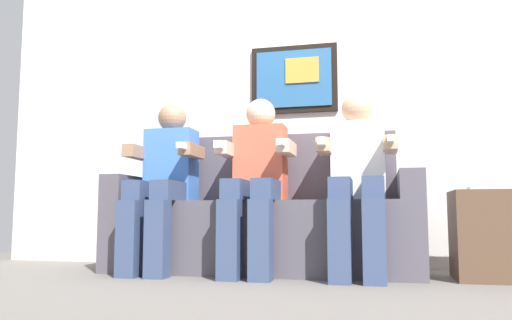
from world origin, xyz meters
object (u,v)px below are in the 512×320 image
object	(u,v)px
person_on_left	(164,177)
person_in_middle	(256,175)
spare_remote_on_table	(472,189)
couch	(262,223)
person_on_right	(358,173)
side_table_right	(490,235)

from	to	relation	value
person_on_left	person_in_middle	world-z (taller)	same
person_in_middle	spare_remote_on_table	bearing A→B (deg)	0.97
couch	spare_remote_on_table	distance (m)	1.27
person_on_left	couch	bearing A→B (deg)	15.25
person_in_middle	spare_remote_on_table	distance (m)	1.25
person_on_left	person_on_right	size ratio (longest dim) A/B	1.00
person_on_left	person_on_right	distance (m)	1.23
spare_remote_on_table	couch	bearing A→B (deg)	173.26
couch	person_in_middle	bearing A→B (deg)	-90.02
couch	person_on_right	xyz separation A→B (m)	(0.61, -0.17, 0.29)
person_on_right	couch	bearing A→B (deg)	164.72
side_table_right	person_on_right	bearing A→B (deg)	-175.13
couch	spare_remote_on_table	size ratio (longest dim) A/B	15.16
side_table_right	spare_remote_on_table	distance (m)	0.28
person_on_left	side_table_right	bearing A→B (deg)	1.79
person_in_middle	side_table_right	size ratio (longest dim) A/B	2.22
person_on_right	spare_remote_on_table	xyz separation A→B (m)	(0.63, 0.02, -0.10)
person_on_right	person_on_left	bearing A→B (deg)	179.98
person_on_left	person_in_middle	distance (m)	0.61
couch	person_on_right	world-z (taller)	person_on_right
person_on_right	side_table_right	bearing A→B (deg)	4.87
person_in_middle	person_on_right	world-z (taller)	same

